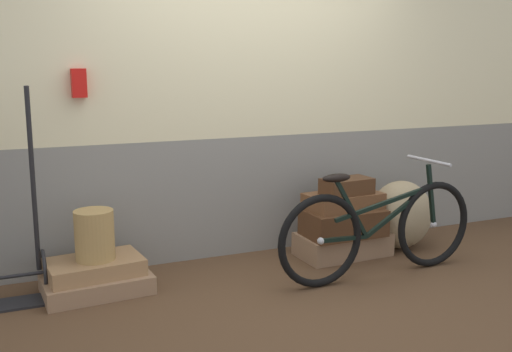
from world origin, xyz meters
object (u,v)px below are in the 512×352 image
Objects in this scene: suitcase_3 at (343,222)px; suitcase_4 at (343,201)px; suitcase_2 at (343,244)px; luggage_trolley at (11,254)px; burlap_sack at (400,215)px; wicker_basket at (95,235)px; suitcase_0 at (97,283)px; bicycle at (379,230)px; suitcase_1 at (95,267)px; suitcase_5 at (347,186)px.

suitcase_3 is 0.17m from suitcase_4.
suitcase_4 is at bearing 166.06° from suitcase_2.
luggage_trolley is 2.44× the size of burlap_sack.
wicker_basket reaches higher than suitcase_3.
luggage_trolley is at bearing 171.58° from wicker_basket.
luggage_trolley reaches higher than suitcase_0.
suitcase_1 is at bearing 165.57° from bicycle.
suitcase_1 is at bearing -7.82° from luggage_trolley.
suitcase_2 is (1.97, 0.02, 0.03)m from suitcase_0.
suitcase_0 is at bearing 175.88° from suitcase_4.
suitcase_3 reaches higher than suitcase_1.
suitcase_4 is 0.43× the size of luggage_trolley.
suitcase_2 is 0.58m from burlap_sack.
wicker_basket is at bearing -179.98° from burlap_sack.
wicker_basket is at bearing -8.42° from luggage_trolley.
suitcase_5 reaches higher than burlap_sack.
wicker_basket reaches higher than suitcase_4.
suitcase_4 is 1.51× the size of suitcase_5.
suitcase_3 is 0.48m from bicycle.
suitcase_2 is 0.58m from bicycle.
luggage_trolley is 2.55m from bicycle.
bicycle is at bearing -96.32° from suitcase_5.
wicker_basket is (-1.94, 0.03, 0.12)m from suitcase_3.
suitcase_0 is 1.97m from suitcase_2.
suitcase_1 is at bearing 120.67° from suitcase_0.
suitcase_5 is at bearing -4.36° from suitcase_0.
suitcase_0 is at bearing -179.92° from burlap_sack.
suitcase_4 is at bearing 89.22° from bicycle.
bicycle reaches higher than suitcase_3.
suitcase_2 is at bearing -3.38° from suitcase_0.
suitcase_4 is 0.36× the size of bicycle.
suitcase_4 is 2.50m from luggage_trolley.
suitcase_5 is at bearing -2.21° from luggage_trolley.
suitcase_3 reaches higher than suitcase_0.
burlap_sack reaches higher than suitcase_1.
suitcase_0 is 2.53m from burlap_sack.
suitcase_2 is 2.15× the size of wicker_basket.
suitcase_5 is 0.53m from bicycle.
bicycle reaches higher than suitcase_4.
suitcase_3 is at bearing -7.16° from suitcase_1.
suitcase_4 reaches higher than suitcase_2.
suitcase_2 is at bearing -1.43° from luggage_trolley.
luggage_trolley is (-0.53, 0.08, 0.25)m from suitcase_0.
wicker_basket is (-1.97, 0.02, -0.18)m from suitcase_5.
bicycle reaches higher than suitcase_1.
suitcase_1 is (-0.01, 0.01, 0.12)m from suitcase_0.
bicycle is (-0.01, -0.52, -0.10)m from suitcase_4.
suitcase_1 reaches higher than suitcase_2.
suitcase_1 is 0.85× the size of suitcase_2.
wicker_basket is at bearing 178.34° from suitcase_2.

